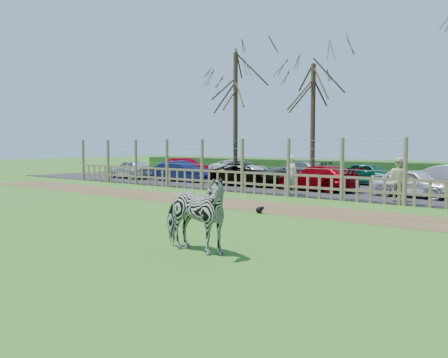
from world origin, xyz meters
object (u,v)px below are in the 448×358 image
Objects in this scene: car_4 at (414,183)px; car_10 at (370,174)px; visitor_a at (291,175)px; visitor_b at (399,179)px; tree_left at (236,86)px; tree_mid at (313,95)px; car_7 at (185,166)px; car_9 at (297,171)px; car_1 at (181,171)px; car_2 at (250,174)px; crow at (259,210)px; car_3 at (317,178)px; zebra at (193,214)px; car_8 at (239,169)px; car_0 at (131,169)px.

car_4 and car_10 have the same top height.
visitor_b is (4.59, 0.42, 0.00)m from visitor_a.
tree_left is 4.67m from tree_mid.
car_7 is 14.25m from car_10.
visitor_b reaches higher than car_7.
car_4 is 0.85× the size of car_9.
visitor_a reaches higher than car_1.
visitor_b is at bearing -147.33° from car_10.
car_2 is at bearing -93.66° from car_1.
car_2 is at bearing -117.41° from car_7.
car_3 is at bearing 106.56° from crow.
tree_mid is 3.57× the size of zebra.
car_2 is 1.04× the size of car_9.
car_7 and car_10 have the same top height.
car_4 is at bearing -97.25° from car_2.
car_4 and car_8 have the same top height.
crow is 20.57m from car_7.
car_7 and car_9 have the same top height.
car_7 reaches higher than crow.
car_2 is at bearing 95.29° from car_0.
car_9 is (-0.11, 4.90, 0.00)m from car_2.
crow is (2.25, -5.48, -0.78)m from visitor_a.
car_1 and car_9 have the same top height.
car_0 is 9.32m from car_2.
crow is 17.59m from car_0.
car_3 is at bearing 93.77° from car_0.
car_7 is (-9.53, 4.80, 0.00)m from car_2.
car_2 is 1.23× the size of car_10.
visitor_a reaches higher than car_10.
car_9 is (-8.85, 5.16, 0.00)m from car_4.
car_1 is 7.01m from car_9.
car_9 is (9.21, 5.29, 0.00)m from car_0.
car_2 is (9.31, 0.39, 0.00)m from car_0.
car_1 is (-7.43, -2.51, -4.23)m from tree_mid.
car_3 is at bearing 19.18° from zebra.
car_9 is at bearing -28.67° from visitor_b.
tree_left reaches higher than visitor_a.
crow is 0.08× the size of car_1.
zebra is 0.46× the size of car_3.
zebra is at bearing 100.11° from visitor_b.
tree_left reaches higher than car_0.
zebra is 1.11× the size of visitor_a.
car_1 is (-9.27, 2.52, -0.26)m from visitor_a.
tree_left reaches higher than car_3.
car_1 is 0.88× the size of car_9.
tree_mid is 12.88m from car_7.
tree_left is at bearing -98.71° from car_3.
tree_mid is at bearing 21.76° from zebra.
visitor_a is 0.49× the size of car_0.
car_4 is 10.24m from car_9.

